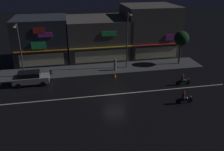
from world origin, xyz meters
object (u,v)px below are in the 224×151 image
pedestrian_on_sidewalk (115,65)px  motorcycle_lead (183,80)px  motorcycle_following (184,98)px  streetlamp_mid (128,37)px  streetlamp_west (20,47)px  traffic_cone (115,75)px  parked_car_near_kerb (31,78)px

pedestrian_on_sidewalk → motorcycle_lead: (7.29, -6.06, -0.33)m
motorcycle_lead → motorcycle_following: size_ratio=1.00×
streetlamp_mid → motorcycle_following: bearing=-72.2°
pedestrian_on_sidewalk → motorcycle_lead: bearing=-173.8°
streetlamp_west → traffic_cone: (11.82, -2.15, -3.99)m
streetlamp_west → pedestrian_on_sidewalk: (12.31, -0.06, -3.30)m
streetlamp_mid → traffic_cone: 5.66m
pedestrian_on_sidewalk → parked_car_near_kerb: (-11.14, -2.26, -0.09)m
pedestrian_on_sidewalk → traffic_cone: pedestrian_on_sidewalk is taller
streetlamp_mid → streetlamp_west: bearing=-178.1°
streetlamp_mid → motorcycle_lead: (5.46, -6.58, -4.10)m
motorcycle_lead → traffic_cone: size_ratio=3.45×
streetlamp_west → pedestrian_on_sidewalk: bearing=-0.3°
motorcycle_following → streetlamp_west: bearing=-24.8°
streetlamp_mid → motorcycle_lead: streetlamp_mid is taller
parked_car_near_kerb → traffic_cone: size_ratio=7.82×
pedestrian_on_sidewalk → streetlamp_west: bearing=45.7°
pedestrian_on_sidewalk → parked_car_near_kerb: size_ratio=0.41×
pedestrian_on_sidewalk → motorcycle_lead: 9.49m
streetlamp_west → parked_car_near_kerb: streetlamp_west is taller
motorcycle_following → streetlamp_mid: bearing=-66.6°
streetlamp_mid → traffic_cone: streetlamp_mid is taller
streetlamp_west → motorcycle_following: bearing=-30.4°
parked_car_near_kerb → motorcycle_following: parked_car_near_kerb is taller
parked_car_near_kerb → traffic_cone: (10.65, 0.17, -0.59)m
streetlamp_west → parked_car_near_kerb: (1.18, -2.32, -3.40)m
streetlamp_mid → parked_car_near_kerb: size_ratio=1.83×
pedestrian_on_sidewalk → motorcycle_following: size_ratio=0.93×
motorcycle_following → pedestrian_on_sidewalk: bearing=-57.1°
pedestrian_on_sidewalk → parked_car_near_kerb: 11.36m
motorcycle_lead → streetlamp_west: bearing=159.8°
streetlamp_west → traffic_cone: size_ratio=12.68×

